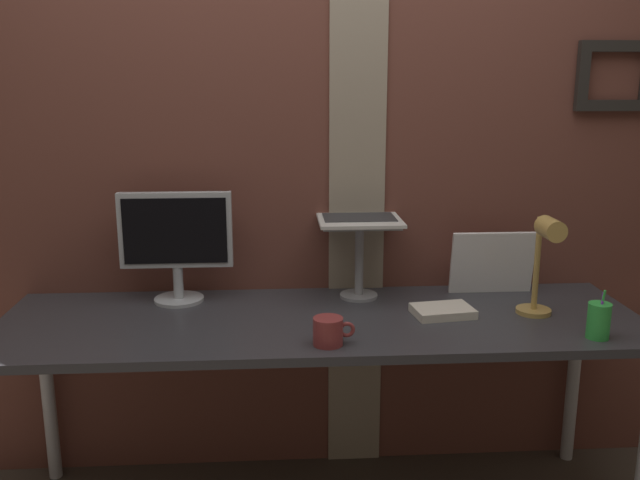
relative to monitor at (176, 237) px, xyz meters
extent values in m
cube|color=brown|center=(0.46, 0.18, 0.33)|extent=(3.25, 0.12, 2.61)
cube|color=gray|center=(0.67, 0.12, 0.33)|extent=(0.21, 0.01, 2.61)
cube|color=black|center=(1.62, 0.10, 0.67)|extent=(0.29, 0.03, 0.04)
cube|color=black|center=(1.62, 0.10, 0.46)|extent=(0.29, 0.03, 0.04)
cube|color=black|center=(1.50, 0.10, 0.56)|extent=(0.04, 0.03, 0.17)
cube|color=#333338|center=(0.51, -0.22, -0.25)|extent=(2.19, 0.68, 0.03)
cylinder|color=#B2B2B7|center=(-0.52, 0.06, -0.62)|extent=(0.05, 0.05, 0.71)
cylinder|color=#B2B2B7|center=(1.55, 0.06, -0.62)|extent=(0.05, 0.05, 0.71)
cylinder|color=#ADB2B7|center=(0.00, 0.00, -0.23)|extent=(0.18, 0.18, 0.01)
cylinder|color=#ADB2B7|center=(0.00, 0.00, -0.17)|extent=(0.04, 0.04, 0.12)
cube|color=#ADB2B7|center=(0.00, 0.00, 0.03)|extent=(0.40, 0.04, 0.27)
cube|color=black|center=(0.00, -0.02, 0.03)|extent=(0.37, 0.00, 0.24)
cylinder|color=gray|center=(0.66, 0.00, -0.23)|extent=(0.14, 0.14, 0.01)
cylinder|color=gray|center=(0.66, 0.00, -0.10)|extent=(0.03, 0.03, 0.26)
cube|color=gray|center=(0.66, 0.00, 0.04)|extent=(0.28, 0.22, 0.01)
cube|color=silver|center=(0.66, 0.00, 0.05)|extent=(0.30, 0.25, 0.01)
cube|color=#2D2D30|center=(0.66, 0.02, 0.06)|extent=(0.26, 0.16, 0.00)
cube|color=silver|center=(0.66, 0.15, 0.16)|extent=(0.30, 0.04, 0.20)
cube|color=black|center=(0.66, 0.14, 0.16)|extent=(0.27, 0.03, 0.16)
cube|color=white|center=(1.17, 0.02, -0.12)|extent=(0.32, 0.05, 0.24)
cylinder|color=tan|center=(1.25, -0.22, -0.23)|extent=(0.12, 0.12, 0.02)
cylinder|color=tan|center=(1.25, -0.22, -0.06)|extent=(0.02, 0.02, 0.33)
cylinder|color=tan|center=(1.25, -0.31, 0.08)|extent=(0.07, 0.11, 0.07)
cylinder|color=green|center=(1.37, -0.46, -0.18)|extent=(0.07, 0.07, 0.11)
cylinder|color=green|center=(1.37, -0.46, -0.15)|extent=(0.02, 0.03, 0.15)
cylinder|color=purple|center=(1.37, -0.46, -0.16)|extent=(0.02, 0.01, 0.14)
cylinder|color=maroon|center=(0.51, -0.46, -0.20)|extent=(0.09, 0.09, 0.09)
torus|color=maroon|center=(0.57, -0.46, -0.19)|extent=(0.05, 0.01, 0.05)
cube|color=silver|center=(0.93, -0.22, -0.23)|extent=(0.22, 0.17, 0.03)
camera|label=1|loc=(0.36, -2.43, 0.56)|focal=38.57mm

